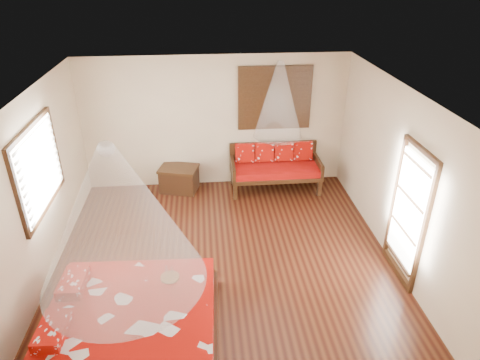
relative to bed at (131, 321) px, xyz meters
name	(u,v)px	position (x,y,z in m)	size (l,w,h in m)	color
room	(223,184)	(1.31, 1.53, 1.15)	(5.54, 5.54, 2.84)	black
bed	(131,321)	(0.00, 0.00, 0.00)	(2.28, 2.08, 0.65)	black
daybed	(275,166)	(2.54, 3.91, 0.27)	(1.89, 0.84, 0.97)	black
storage_chest	(179,179)	(0.49, 3.98, 0.02)	(0.90, 0.75, 0.54)	black
shutter_panel	(275,98)	(2.54, 4.24, 1.65)	(1.52, 0.06, 1.32)	black
window_left	(39,168)	(-1.40, 1.73, 1.45)	(0.10, 1.74, 1.34)	black
glazed_door	(408,215)	(4.02, 0.93, 0.82)	(0.08, 1.02, 2.16)	black
wine_tray	(170,275)	(0.49, 0.51, 0.30)	(0.26, 0.26, 0.21)	brown
mosquito_net_main	(117,218)	(0.02, 0.00, 1.60)	(1.98, 1.98, 1.80)	white
mosquito_net_daybed	(279,100)	(2.54, 3.78, 1.75)	(0.97, 0.97, 1.50)	white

